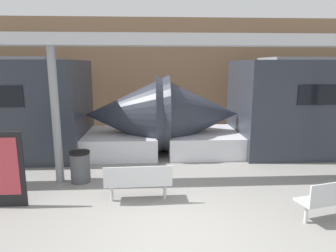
# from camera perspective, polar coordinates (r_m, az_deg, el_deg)

# --- Properties ---
(ground_plane) EXTENTS (60.00, 60.00, 0.00)m
(ground_plane) POSITION_cam_1_polar(r_m,az_deg,el_deg) (5.53, 2.24, -20.74)
(ground_plane) COLOR gray
(station_wall) EXTENTS (56.00, 0.20, 5.00)m
(station_wall) POSITION_cam_1_polar(r_m,az_deg,el_deg) (13.80, -1.30, 9.68)
(station_wall) COLOR #937051
(station_wall) RESTS_ON ground_plane
(bench_near) EXTENTS (1.48, 0.49, 0.85)m
(bench_near) POSITION_cam_1_polar(r_m,az_deg,el_deg) (6.63, -5.69, -10.28)
(bench_near) COLOR silver
(bench_near) RESTS_ON ground_plane
(bench_far) EXTENTS (1.53, 0.79, 0.85)m
(bench_far) POSITION_cam_1_polar(r_m,az_deg,el_deg) (6.68, 29.34, -11.61)
(bench_far) COLOR silver
(bench_far) RESTS_ON ground_plane
(trash_bin) EXTENTS (0.52, 0.52, 0.81)m
(trash_bin) POSITION_cam_1_polar(r_m,az_deg,el_deg) (8.04, -16.37, -7.40)
(trash_bin) COLOR #4C4F54
(trash_bin) RESTS_ON ground_plane
(support_column_near) EXTENTS (0.20, 0.20, 3.40)m
(support_column_near) POSITION_cam_1_polar(r_m,az_deg,el_deg) (7.90, -20.62, 1.69)
(support_column_near) COLOR gray
(support_column_near) RESTS_ON ground_plane
(canopy_beam) EXTENTS (28.00, 0.60, 0.28)m
(canopy_beam) POSITION_cam_1_polar(r_m,az_deg,el_deg) (7.82, -21.61, 15.10)
(canopy_beam) COLOR #B7B7BC
(canopy_beam) RESTS_ON support_column_near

